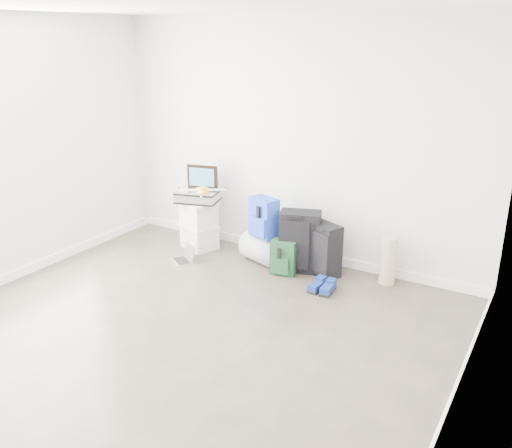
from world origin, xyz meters
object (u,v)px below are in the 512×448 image
Objects in this scene: large_suitcase at (299,242)px; briefcase at (198,196)px; duffel_bag at (265,249)px; boxes_stack at (199,225)px; carry_on at (323,250)px; laptop at (185,257)px.

briefcase is at bearing 161.14° from large_suitcase.
large_suitcase is at bearing 22.34° from duffel_bag.
boxes_stack is 0.93m from duffel_bag.
large_suitcase reaches higher than duffel_bag.
duffel_bag is 0.94× the size of carry_on.
laptop is at bearing -139.08° from carry_on.
carry_on is (1.62, 0.04, -0.37)m from briefcase.
briefcase is at bearing 135.25° from laptop.
duffel_bag is at bearing 59.62° from laptop.
boxes_stack reaches higher than carry_on.
briefcase is (0.00, 0.00, 0.36)m from boxes_stack.
briefcase is 1.66m from carry_on.
carry_on reaches higher than laptop.
boxes_stack is 1.62m from carry_on.
boxes_stack is at bearing -154.90° from carry_on.
briefcase reaches higher than large_suitcase.
carry_on is at bearing 22.99° from duffel_bag.
briefcase reaches higher than carry_on.
briefcase is 0.88× the size of duffel_bag.
large_suitcase is 1.98× the size of laptop.
briefcase is at bearing 0.00° from boxes_stack.
laptop is at bearing -179.76° from large_suitcase.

